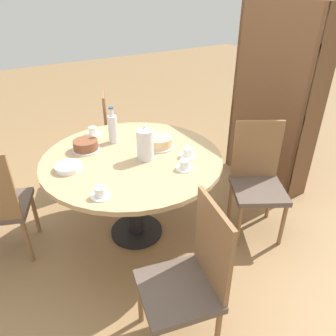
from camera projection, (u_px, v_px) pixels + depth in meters
ground_plane at (137, 232)px, 2.90m from camera, size 14.00×14.00×0.00m
dining_table at (133, 170)px, 2.58m from camera, size 1.39×1.39×0.76m
chair_b at (190, 278)px, 1.83m from camera, size 0.50×0.50×0.96m
chair_c at (257, 179)px, 2.74m from camera, size 0.57×0.57×0.96m
chair_d at (119, 134)px, 3.51m from camera, size 0.54×0.54×0.96m
bookshelf at (273, 105)px, 3.26m from camera, size 0.93×0.28×1.80m
coffee_pot at (145, 144)px, 2.43m from camera, size 0.13×0.13×0.27m
water_bottle at (113, 128)px, 2.68m from camera, size 0.08×0.08×0.31m
cake_main at (159, 142)px, 2.64m from camera, size 0.25×0.25×0.09m
cake_second at (86, 146)px, 2.59m from camera, size 0.22×0.22×0.08m
cup_a at (93, 132)px, 2.86m from camera, size 0.13×0.13×0.07m
cup_b at (185, 165)px, 2.34m from camera, size 0.13×0.13×0.07m
cup_c at (188, 153)px, 2.50m from camera, size 0.13×0.13×0.07m
cup_d at (100, 193)px, 2.04m from camera, size 0.13×0.13×0.07m
plate_stack at (68, 167)px, 2.34m from camera, size 0.19×0.19×0.04m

